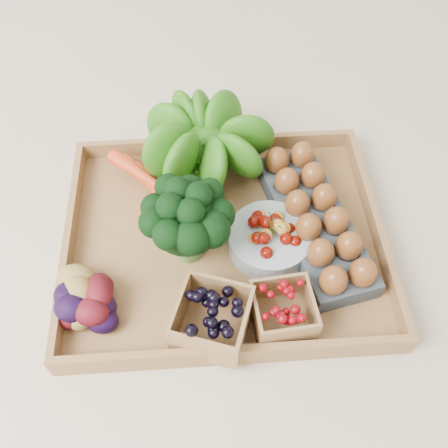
{
  "coord_description": "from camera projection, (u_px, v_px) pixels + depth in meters",
  "views": [
    {
      "loc": [
        -0.03,
        -0.5,
        0.75
      ],
      "look_at": [
        0.0,
        0.0,
        0.06
      ],
      "focal_mm": 40.0,
      "sensor_mm": 36.0,
      "label": 1
    }
  ],
  "objects": [
    {
      "name": "punnet_blackberry",
      "position": [
        212.0,
        319.0,
        0.76
      ],
      "size": [
        0.14,
        0.14,
        0.07
      ],
      "primitive_type": "cube",
      "rotation": [
        0.0,
        0.0,
        -0.34
      ],
      "color": "black",
      "rests_on": "tray"
    },
    {
      "name": "punnet_raspberry",
      "position": [
        283.0,
        311.0,
        0.77
      ],
      "size": [
        0.1,
        0.1,
        0.06
      ],
      "primitive_type": "cube",
      "rotation": [
        0.0,
        0.0,
        0.09
      ],
      "color": "#68040A",
      "rests_on": "tray"
    },
    {
      "name": "egg_carton",
      "position": [
        314.0,
        223.0,
        0.88
      ],
      "size": [
        0.18,
        0.33,
        0.04
      ],
      "primitive_type": "cube",
      "rotation": [
        0.0,
        0.0,
        0.21
      ],
      "color": "#384148",
      "rests_on": "tray"
    },
    {
      "name": "potatoes",
      "position": [
        85.0,
        300.0,
        0.77
      ],
      "size": [
        0.15,
        0.15,
        0.08
      ],
      "primitive_type": null,
      "color": "#450B12",
      "rests_on": "tray"
    },
    {
      "name": "cherry_bowl",
      "position": [
        269.0,
        240.0,
        0.86
      ],
      "size": [
        0.14,
        0.14,
        0.04
      ],
      "primitive_type": "cylinder",
      "color": "#8C9EA5",
      "rests_on": "tray"
    },
    {
      "name": "ground",
      "position": [
        224.0,
        243.0,
        0.9
      ],
      "size": [
        4.0,
        4.0,
        0.0
      ],
      "primitive_type": "plane",
      "color": "beige",
      "rests_on": "ground"
    },
    {
      "name": "carrots",
      "position": [
        158.0,
        189.0,
        0.92
      ],
      "size": [
        0.2,
        0.14,
        0.05
      ],
      "primitive_type": null,
      "color": "red",
      "rests_on": "tray"
    },
    {
      "name": "broccoli",
      "position": [
        188.0,
        233.0,
        0.82
      ],
      "size": [
        0.15,
        0.15,
        0.12
      ],
      "primitive_type": null,
      "color": "black",
      "rests_on": "tray"
    },
    {
      "name": "tray",
      "position": [
        224.0,
        241.0,
        0.89
      ],
      "size": [
        0.55,
        0.45,
        0.01
      ],
      "primitive_type": "cube",
      "color": "olive",
      "rests_on": "ground"
    },
    {
      "name": "lettuce",
      "position": [
        205.0,
        136.0,
        0.93
      ],
      "size": [
        0.16,
        0.16,
        0.16
      ],
      "primitive_type": "sphere",
      "color": "#1B530C",
      "rests_on": "tray"
    }
  ]
}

